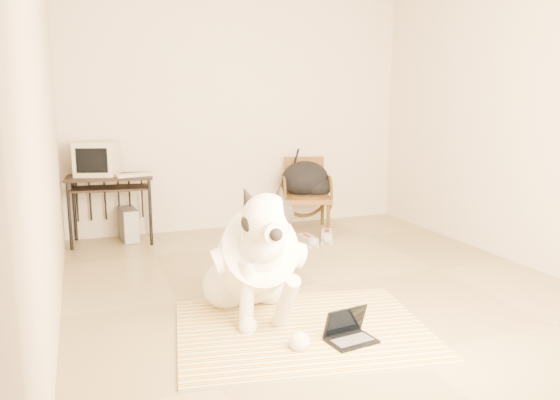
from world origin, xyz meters
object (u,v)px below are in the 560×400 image
dog (255,261)px  backpack (307,180)px  crt_monitor (97,159)px  pc_tower (128,224)px  laptop (349,332)px  computer_desk (110,185)px  rattan_chair (306,194)px

dog → backpack: dog is taller
crt_monitor → pc_tower: 0.78m
pc_tower → backpack: backpack is taller
laptop → pc_tower: bearing=109.1°
computer_desk → rattan_chair: size_ratio=1.10×
backpack → laptop: bearing=-108.2°
laptop → computer_desk: computer_desk is taller
dog → laptop: 0.82m
laptop → backpack: bearing=71.8°
dog → pc_tower: dog is taller
computer_desk → pc_tower: 0.48m
laptop → crt_monitor: size_ratio=0.66×
crt_monitor → backpack: crt_monitor is taller
rattan_chair → backpack: 0.16m
dog → backpack: bearing=59.2°
dog → laptop: size_ratio=4.41×
dog → crt_monitor: (-0.93, 2.49, 0.50)m
pc_tower → backpack: (2.04, -0.14, 0.40)m
dog → laptop: dog is taller
dog → pc_tower: (-0.65, 2.47, -0.23)m
pc_tower → rattan_chair: size_ratio=0.48×
rattan_chair → backpack: rattan_chair is taller
dog → backpack: 2.72m
dog → rattan_chair: size_ratio=1.72×
computer_desk → rattan_chair: 2.20m
backpack → dog: bearing=-120.8°
crt_monitor → rattan_chair: (2.30, -0.16, -0.48)m
computer_desk → backpack: backpack is taller
dog → computer_desk: bearing=108.7°
dog → crt_monitor: crt_monitor is taller
computer_desk → pc_tower: computer_desk is taller
rattan_chair → dog: bearing=-120.5°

